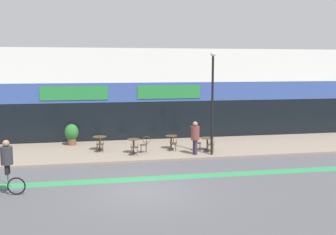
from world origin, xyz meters
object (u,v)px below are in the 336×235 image
object	(u,v)px
cafe_chair_1_near	(134,146)
planter_pot	(72,134)
bistro_table_0	(100,140)
bistro_table_1	(133,143)
lamp_post	(212,96)
cafe_chair_2_near	(173,142)
cafe_chair_3_side	(196,141)
cafe_chair_3_near	(210,143)
cyclist_0	(5,163)
bistro_table_2	(171,140)
pedestrian_near_end	(195,135)
cafe_chair_0_near	(100,143)
cafe_chair_1_side	(145,143)
bistro_table_3	(207,141)

from	to	relation	value
cafe_chair_1_near	planter_pot	xyz separation A→B (m)	(-3.34, 3.48, 0.17)
bistro_table_0	bistro_table_1	world-z (taller)	bistro_table_1
cafe_chair_1_near	lamp_post	bearing A→B (deg)	-92.55
cafe_chair_2_near	cafe_chair_3_side	world-z (taller)	same
cafe_chair_3_near	cyclist_0	bearing A→B (deg)	117.14
bistro_table_2	cyclist_0	bearing A→B (deg)	-139.84
cafe_chair_2_near	pedestrian_near_end	xyz separation A→B (m)	(0.97, -1.01, 0.53)
cafe_chair_2_near	cyclist_0	size ratio (longest dim) A/B	0.43
bistro_table_0	bistro_table_2	xyz separation A→B (m)	(3.96, -0.45, -0.01)
cafe_chair_2_near	cyclist_0	xyz separation A→B (m)	(-7.47, -5.69, 0.58)
bistro_table_2	lamp_post	distance (m)	3.62
bistro_table_2	pedestrian_near_end	world-z (taller)	pedestrian_near_end
lamp_post	cyclist_0	distance (m)	10.52
bistro_table_1	cafe_chair_2_near	distance (m)	2.19
cafe_chair_2_near	cyclist_0	world-z (taller)	cyclist_0
cafe_chair_1_near	cyclist_0	distance (m)	7.29
cafe_chair_0_near	cafe_chair_3_side	xyz separation A→B (m)	(5.20, -0.56, 0.00)
bistro_table_1	cafe_chair_1_side	size ratio (longest dim) A/B	0.85
cafe_chair_1_side	lamp_post	size ratio (longest dim) A/B	0.17
cafe_chair_3_side	pedestrian_near_end	xyz separation A→B (m)	(-0.30, -0.89, 0.53)
cafe_chair_0_near	lamp_post	distance (m)	6.52
cafe_chair_1_near	cafe_chair_1_side	xyz separation A→B (m)	(0.63, 0.62, 0.00)
cafe_chair_3_near	lamp_post	size ratio (longest dim) A/B	0.17
cafe_chair_3_side	pedestrian_near_end	world-z (taller)	pedestrian_near_end
cyclist_0	cafe_chair_3_near	bearing A→B (deg)	-147.99
planter_pot	cafe_chair_0_near	bearing A→B (deg)	-55.51
lamp_post	cafe_chair_0_near	bearing A→B (deg)	164.18
cafe_chair_1_near	pedestrian_near_end	bearing A→B (deg)	-91.22
bistro_table_3	cyclist_0	world-z (taller)	cyclist_0
cafe_chair_3_side	cafe_chair_2_near	bearing A→B (deg)	176.38
cafe_chair_0_near	cafe_chair_3_side	world-z (taller)	same
bistro_table_1	bistro_table_3	xyz separation A→B (m)	(4.08, -0.04, -0.04)
bistro_table_0	cafe_chair_1_near	distance (m)	2.49
cafe_chair_2_near	cafe_chair_3_near	distance (m)	2.03
cafe_chair_0_near	planter_pot	bearing A→B (deg)	27.29
cafe_chair_3_near	planter_pot	size ratio (longest dim) A/B	0.72
bistro_table_3	cafe_chair_1_near	distance (m)	4.13
cafe_chair_1_near	cafe_chair_3_near	world-z (taller)	same
bistro_table_2	cafe_chair_3_near	size ratio (longest dim) A/B	0.84
cafe_chair_3_near	cafe_chair_3_side	world-z (taller)	same
cafe_chair_1_side	cyclist_0	distance (m)	8.17
planter_pot	cyclist_0	size ratio (longest dim) A/B	0.60
bistro_table_0	cafe_chair_0_near	xyz separation A→B (m)	(0.01, -0.63, -0.03)
cafe_chair_3_side	bistro_table_0	bearing A→B (deg)	168.60
bistro_table_1	cyclist_0	distance (m)	7.73
cafe_chair_3_side	pedestrian_near_end	bearing A→B (deg)	-107.11
cyclist_0	bistro_table_0	bearing A→B (deg)	-113.38
cafe_chair_1_side	lamp_post	distance (m)	4.40
bistro_table_3	cafe_chair_2_near	xyz separation A→B (m)	(-1.89, 0.11, 0.01)
bistro_table_1	cafe_chair_0_near	world-z (taller)	cafe_chair_0_near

